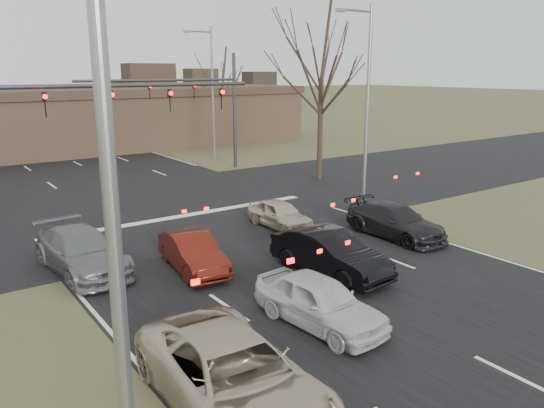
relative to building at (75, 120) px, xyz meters
The scene contains 18 objects.
ground 38.15m from the building, 93.01° to the right, with size 360.00×360.00×0.00m, color #47522B.
road_main 22.25m from the building, 95.19° to the left, with size 14.00×300.00×0.02m, color black.
road_cross 23.24m from the building, 94.97° to the right, with size 200.00×14.00×0.02m, color black.
building is the anchor object (origin of this frame).
mast_arm_near 26.14m from the building, 106.13° to the right, with size 12.12×0.24×8.00m.
mast_arm_far 15.75m from the building, 74.42° to the right, with size 11.12×0.24×8.00m.
streetlight_left 43.47m from the building, 104.45° to the right, with size 2.34×0.25×10.00m.
streetlight_right_near 28.97m from the building, 76.31° to the right, with size 2.34×0.25×10.00m.
streetlight_right_far 13.53m from the building, 56.35° to the right, with size 2.34×0.25×10.00m.
tree_right_near 24.57m from the building, 67.75° to the right, with size 6.90×6.90×11.50m.
tree_right_far 14.01m from the building, 12.99° to the right, with size 5.40×5.40×9.00m.
car_silver_suv 40.08m from the building, 101.36° to the right, with size 2.59×5.62×1.56m, color #B9AC96.
car_white_sedan 37.62m from the building, 96.11° to the right, with size 1.66×4.12×1.41m, color silver.
car_black_hatch 34.76m from the building, 92.08° to the right, with size 1.59×4.56×1.50m, color black.
car_charcoal_sedan 33.36m from the building, 83.48° to the right, with size 1.91×4.69×1.36m, color black.
car_grey_ahead 30.63m from the building, 105.39° to the right, with size 2.07×5.10×1.48m, color slate.
car_red_ahead 32.08m from the building, 98.84° to the right, with size 1.38×3.95×1.30m, color #4D130B.
car_silver_ahead 29.26m from the building, 88.77° to the right, with size 1.45×3.60×1.23m, color #BFB69A.
Camera 1 is at (-10.78, -9.52, 6.83)m, focal length 35.00 mm.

